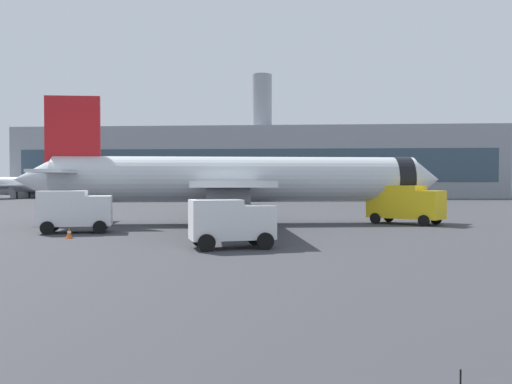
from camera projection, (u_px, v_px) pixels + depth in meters
name	position (u px, v px, depth m)	size (l,w,h in m)	color
airplane_at_gate	(235.00, 180.00, 44.82)	(35.72, 32.36, 10.50)	silver
airplane_taxiing	(17.00, 184.00, 109.18)	(27.57, 25.02, 8.13)	silver
service_truck	(75.00, 209.00, 36.90)	(5.22, 3.59, 2.90)	white
fuel_truck	(405.00, 203.00, 44.29)	(6.26, 5.47, 3.20)	yellow
cargo_van	(231.00, 221.00, 28.35)	(4.81, 3.49, 2.60)	white
safety_cone_near	(231.00, 217.00, 48.02)	(0.44, 0.44, 0.60)	#F2590C
safety_cone_mid	(69.00, 233.00, 33.42)	(0.44, 0.44, 0.63)	#F2590C
terminal_building	(255.00, 163.00, 118.46)	(103.38, 17.62, 27.00)	gray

